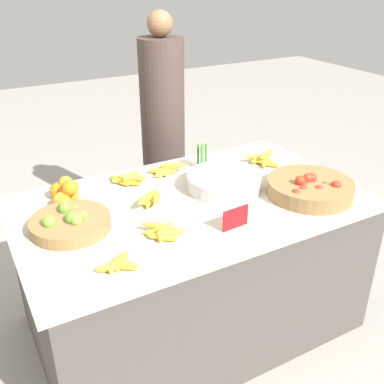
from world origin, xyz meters
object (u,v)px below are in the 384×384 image
object	(u,v)px
vendor_person	(163,141)
price_sign	(236,218)
tomato_basket	(310,188)
lime_bowl	(70,222)
metal_bowl	(224,182)

from	to	relation	value
vendor_person	price_sign	bearing A→B (deg)	-101.11
tomato_basket	vendor_person	size ratio (longest dim) A/B	0.27
price_sign	vendor_person	size ratio (longest dim) A/B	0.09
lime_bowl	metal_bowl	xyz separation A→B (m)	(0.79, 0.01, 0.01)
tomato_basket	price_sign	size ratio (longest dim) A/B	3.15
metal_bowl	price_sign	world-z (taller)	price_sign
tomato_basket	metal_bowl	world-z (taller)	tomato_basket
lime_bowl	tomato_basket	xyz separation A→B (m)	(1.12, -0.26, 0.01)
tomato_basket	lime_bowl	bearing A→B (deg)	167.11
metal_bowl	price_sign	bearing A→B (deg)	-115.10
lime_bowl	metal_bowl	distance (m)	0.79
lime_bowl	price_sign	xyz separation A→B (m)	(0.62, -0.34, 0.02)
tomato_basket	vendor_person	bearing A→B (deg)	102.88
tomato_basket	metal_bowl	bearing A→B (deg)	141.14
tomato_basket	metal_bowl	xyz separation A→B (m)	(-0.33, 0.27, -0.00)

